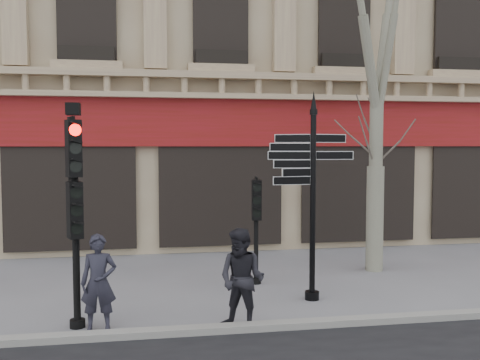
% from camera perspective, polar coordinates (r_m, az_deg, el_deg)
% --- Properties ---
extents(ground, '(80.00, 80.00, 0.00)m').
position_cam_1_polar(ground, '(10.30, 1.69, -13.11)').
color(ground, slate).
rests_on(ground, ground).
extents(kerb, '(80.00, 0.25, 0.12)m').
position_cam_1_polar(kerb, '(8.98, 3.52, -15.28)').
color(kerb, gray).
rests_on(kerb, ground).
extents(fingerpost, '(1.94, 1.94, 4.02)m').
position_cam_1_polar(fingerpost, '(10.27, 7.81, 2.09)').
color(fingerpost, black).
rests_on(fingerpost, ground).
extents(traffic_signal_main, '(0.48, 0.41, 3.66)m').
position_cam_1_polar(traffic_signal_main, '(9.01, -17.22, -0.73)').
color(traffic_signal_main, black).
rests_on(traffic_signal_main, ground).
extents(traffic_signal_secondary, '(0.41, 0.32, 2.25)m').
position_cam_1_polar(traffic_signal_secondary, '(11.45, 1.73, -3.37)').
color(traffic_signal_secondary, black).
rests_on(traffic_signal_secondary, ground).
extents(pedestrian_a, '(0.58, 0.40, 1.57)m').
position_cam_1_polar(pedestrian_a, '(9.01, -14.84, -10.54)').
color(pedestrian_a, '#22222D').
rests_on(pedestrian_a, ground).
extents(pedestrian_b, '(1.01, 0.97, 1.65)m').
position_cam_1_polar(pedestrian_b, '(8.76, 0.21, -10.55)').
color(pedestrian_b, black).
rests_on(pedestrian_b, ground).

